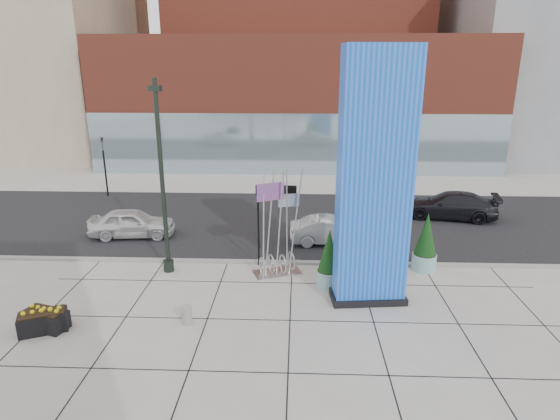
{
  "coord_description": "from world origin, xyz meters",
  "views": [
    {
      "loc": [
        1.23,
        -15.86,
        8.87
      ],
      "look_at": [
        0.52,
        2.0,
        3.23
      ],
      "focal_mm": 30.0,
      "sensor_mm": 36.0,
      "label": 1
    }
  ],
  "objects_px": {
    "overhead_street_sign": "(273,197)",
    "car_white_west": "(132,223)",
    "blue_pylon": "(374,186)",
    "concrete_bollard": "(187,315)",
    "public_art_sculpture": "(277,247)",
    "lamp_post": "(163,198)",
    "car_silver_mid": "(331,231)"
  },
  "relations": [
    {
      "from": "lamp_post",
      "to": "car_silver_mid",
      "type": "xyz_separation_m",
      "value": [
        7.43,
        3.63,
        -2.72
      ]
    },
    {
      "from": "public_art_sculpture",
      "to": "car_silver_mid",
      "type": "relative_size",
      "value": 1.12
    },
    {
      "from": "overhead_street_sign",
      "to": "car_silver_mid",
      "type": "bearing_deg",
      "value": 48.69
    },
    {
      "from": "blue_pylon",
      "to": "lamp_post",
      "type": "distance_m",
      "value": 8.87
    },
    {
      "from": "overhead_street_sign",
      "to": "car_white_west",
      "type": "height_order",
      "value": "overhead_street_sign"
    },
    {
      "from": "lamp_post",
      "to": "car_silver_mid",
      "type": "distance_m",
      "value": 8.7
    },
    {
      "from": "blue_pylon",
      "to": "car_white_west",
      "type": "relative_size",
      "value": 2.15
    },
    {
      "from": "car_white_west",
      "to": "public_art_sculpture",
      "type": "bearing_deg",
      "value": -123.78
    },
    {
      "from": "concrete_bollard",
      "to": "overhead_street_sign",
      "type": "xyz_separation_m",
      "value": [
        2.77,
        5.16,
        2.9
      ]
    },
    {
      "from": "overhead_street_sign",
      "to": "car_silver_mid",
      "type": "relative_size",
      "value": 0.91
    },
    {
      "from": "car_white_west",
      "to": "blue_pylon",
      "type": "bearing_deg",
      "value": -125.11
    },
    {
      "from": "concrete_bollard",
      "to": "public_art_sculpture",
      "type": "bearing_deg",
      "value": 55.1
    },
    {
      "from": "blue_pylon",
      "to": "concrete_bollard",
      "type": "xyz_separation_m",
      "value": [
        -6.65,
        -2.03,
        -4.24
      ]
    },
    {
      "from": "public_art_sculpture",
      "to": "car_silver_mid",
      "type": "distance_m",
      "value": 4.51
    },
    {
      "from": "blue_pylon",
      "to": "public_art_sculpture",
      "type": "bearing_deg",
      "value": 141.83
    },
    {
      "from": "blue_pylon",
      "to": "public_art_sculpture",
      "type": "xyz_separation_m",
      "value": [
        -3.63,
        2.29,
        -3.36
      ]
    },
    {
      "from": "car_white_west",
      "to": "car_silver_mid",
      "type": "distance_m",
      "value": 10.5
    },
    {
      "from": "public_art_sculpture",
      "to": "overhead_street_sign",
      "type": "relative_size",
      "value": 1.23
    },
    {
      "from": "public_art_sculpture",
      "to": "overhead_street_sign",
      "type": "bearing_deg",
      "value": 85.36
    },
    {
      "from": "overhead_street_sign",
      "to": "car_white_west",
      "type": "bearing_deg",
      "value": 159.66
    },
    {
      "from": "blue_pylon",
      "to": "overhead_street_sign",
      "type": "distance_m",
      "value": 5.15
    },
    {
      "from": "car_silver_mid",
      "to": "lamp_post",
      "type": "bearing_deg",
      "value": 112.62
    },
    {
      "from": "overhead_street_sign",
      "to": "car_white_west",
      "type": "relative_size",
      "value": 0.86
    },
    {
      "from": "concrete_bollard",
      "to": "car_silver_mid",
      "type": "height_order",
      "value": "car_silver_mid"
    },
    {
      "from": "car_silver_mid",
      "to": "blue_pylon",
      "type": "bearing_deg",
      "value": -173.41
    },
    {
      "from": "lamp_post",
      "to": "car_white_west",
      "type": "relative_size",
      "value": 1.88
    },
    {
      "from": "lamp_post",
      "to": "concrete_bollard",
      "type": "distance_m",
      "value": 5.62
    },
    {
      "from": "overhead_street_sign",
      "to": "car_white_west",
      "type": "xyz_separation_m",
      "value": [
        -7.66,
        3.4,
        -2.5
      ]
    },
    {
      "from": "blue_pylon",
      "to": "overhead_street_sign",
      "type": "bearing_deg",
      "value": 135.24
    },
    {
      "from": "public_art_sculpture",
      "to": "overhead_street_sign",
      "type": "xyz_separation_m",
      "value": [
        -0.24,
        0.83,
        2.03
      ]
    },
    {
      "from": "lamp_post",
      "to": "overhead_street_sign",
      "type": "distance_m",
      "value": 4.67
    },
    {
      "from": "blue_pylon",
      "to": "overhead_street_sign",
      "type": "relative_size",
      "value": 2.5
    }
  ]
}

